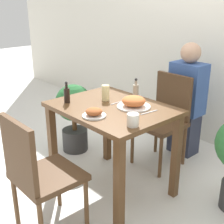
# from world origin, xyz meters

# --- Properties ---
(ground_plane) EXTENTS (16.00, 16.00, 0.00)m
(ground_plane) POSITION_xyz_m (0.00, 0.00, 0.00)
(ground_plane) COLOR silver
(wall_back) EXTENTS (8.00, 0.05, 2.60)m
(wall_back) POSITION_xyz_m (0.00, 1.45, 1.30)
(wall_back) COLOR silver
(wall_back) RESTS_ON ground_plane
(dining_table) EXTENTS (0.95, 0.73, 0.76)m
(dining_table) POSITION_xyz_m (0.00, 0.00, 0.63)
(dining_table) COLOR brown
(dining_table) RESTS_ON ground_plane
(chair_near) EXTENTS (0.42, 0.42, 0.89)m
(chair_near) POSITION_xyz_m (0.07, -0.73, 0.50)
(chair_near) COLOR #4C331E
(chair_near) RESTS_ON ground_plane
(chair_far) EXTENTS (0.42, 0.42, 0.89)m
(chair_far) POSITION_xyz_m (-0.01, 0.71, 0.50)
(chair_far) COLOR #4C331E
(chair_far) RESTS_ON ground_plane
(food_plate) EXTENTS (0.27, 0.27, 0.09)m
(food_plate) POSITION_xyz_m (0.13, 0.11, 0.80)
(food_plate) COLOR white
(food_plate) RESTS_ON dining_table
(side_plate) EXTENTS (0.18, 0.18, 0.06)m
(side_plate) POSITION_xyz_m (0.08, -0.25, 0.79)
(side_plate) COLOR white
(side_plate) RESTS_ON dining_table
(drink_cup) EXTENTS (0.08, 0.08, 0.09)m
(drink_cup) POSITION_xyz_m (0.39, -0.16, 0.81)
(drink_cup) COLOR silver
(drink_cup) RESTS_ON dining_table
(juice_glass) EXTENTS (0.07, 0.07, 0.13)m
(juice_glass) POSITION_xyz_m (-0.15, 0.06, 0.83)
(juice_glass) COLOR beige
(juice_glass) RESTS_ON dining_table
(sauce_bottle) EXTENTS (0.05, 0.05, 0.18)m
(sauce_bottle) POSITION_xyz_m (-0.31, -0.21, 0.83)
(sauce_bottle) COLOR black
(sauce_bottle) RESTS_ON dining_table
(condiment_bottle) EXTENTS (0.05, 0.05, 0.18)m
(condiment_bottle) POSITION_xyz_m (-0.01, 0.28, 0.83)
(condiment_bottle) COLOR gray
(condiment_bottle) RESTS_ON dining_table
(fork_utensil) EXTENTS (0.01, 0.19, 0.00)m
(fork_utensil) POSITION_xyz_m (-0.03, 0.11, 0.77)
(fork_utensil) COLOR silver
(fork_utensil) RESTS_ON dining_table
(spoon_utensil) EXTENTS (0.03, 0.16, 0.00)m
(spoon_utensil) POSITION_xyz_m (0.30, 0.11, 0.77)
(spoon_utensil) COLOR silver
(spoon_utensil) RESTS_ON dining_table
(potted_plant_left) EXTENTS (0.38, 0.38, 0.73)m
(potted_plant_left) POSITION_xyz_m (-0.81, 0.19, 0.44)
(potted_plant_left) COLOR #333333
(potted_plant_left) RESTS_ON ground_plane
(person_figure) EXTENTS (0.34, 0.22, 1.17)m
(person_figure) POSITION_xyz_m (-0.00, 1.03, 0.58)
(person_figure) COLOR #2D3347
(person_figure) RESTS_ON ground_plane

